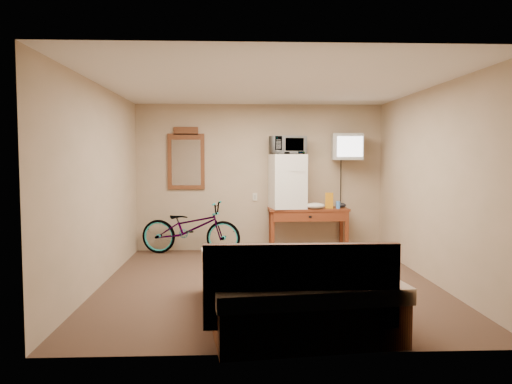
% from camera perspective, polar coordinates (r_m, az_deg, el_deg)
% --- Properties ---
extents(room, '(4.60, 4.64, 2.50)m').
position_cam_1_polar(room, '(6.27, 1.45, 0.78)').
color(room, '#463023').
rests_on(room, ground).
extents(desk, '(1.34, 0.54, 0.75)m').
position_cam_1_polar(desk, '(8.40, 6.00, -2.68)').
color(desk, brown).
rests_on(desk, floor).
extents(mini_fridge, '(0.62, 0.60, 0.90)m').
position_cam_1_polar(mini_fridge, '(8.34, 3.62, 1.23)').
color(mini_fridge, white).
rests_on(mini_fridge, desk).
extents(microwave, '(0.62, 0.49, 0.30)m').
position_cam_1_polar(microwave, '(8.34, 3.64, 5.36)').
color(microwave, white).
rests_on(microwave, mini_fridge).
extents(snack_bag, '(0.14, 0.10, 0.26)m').
position_cam_1_polar(snack_bag, '(8.41, 8.37, -0.96)').
color(snack_bag, orange).
rests_on(snack_bag, desk).
extents(blue_cup, '(0.07, 0.07, 0.12)m').
position_cam_1_polar(blue_cup, '(8.39, 9.37, -1.45)').
color(blue_cup, '#468AEF').
rests_on(blue_cup, desk).
extents(cloth_cream, '(0.33, 0.26, 0.10)m').
position_cam_1_polar(cloth_cream, '(8.27, 6.74, -1.58)').
color(cloth_cream, white).
rests_on(cloth_cream, desk).
extents(cloth_dark_a, '(0.23, 0.17, 0.09)m').
position_cam_1_polar(cloth_dark_a, '(8.18, 2.95, -1.68)').
color(cloth_dark_a, black).
rests_on(cloth_dark_a, desk).
extents(cloth_dark_b, '(0.17, 0.14, 0.08)m').
position_cam_1_polar(cloth_dark_b, '(8.59, 9.70, -1.49)').
color(cloth_dark_b, black).
rests_on(cloth_dark_b, desk).
extents(crt_television, '(0.54, 0.61, 0.43)m').
position_cam_1_polar(crt_television, '(8.48, 10.37, 5.09)').
color(crt_television, black).
rests_on(crt_television, room).
extents(wall_mirror, '(0.62, 0.04, 1.05)m').
position_cam_1_polar(wall_mirror, '(8.56, -7.98, 3.74)').
color(wall_mirror, brown).
rests_on(wall_mirror, room).
extents(bicycle, '(1.74, 0.88, 0.87)m').
position_cam_1_polar(bicycle, '(8.31, -7.46, -4.08)').
color(bicycle, black).
rests_on(bicycle, floor).
extents(bed, '(1.90, 2.37, 0.90)m').
position_cam_1_polar(bed, '(5.08, 3.85, -10.94)').
color(bed, brown).
rests_on(bed, floor).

